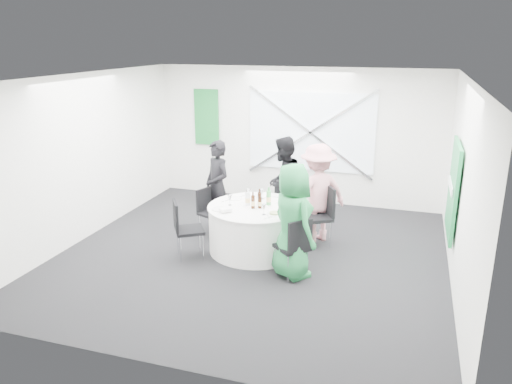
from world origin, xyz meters
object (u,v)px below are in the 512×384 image
(person_woman_pink, at_px, (317,193))
(clear_water_bottle, at_px, (248,199))
(banquet_table, at_px, (256,228))
(chair_front_right, at_px, (295,243))
(green_water_bottle, at_px, (269,198))
(person_man_back, at_px, (283,182))
(chair_back_right, at_px, (322,211))
(person_woman_green, at_px, (293,221))
(chair_back_left, at_px, (208,208))
(chair_front_left, at_px, (184,225))
(person_man_back_left, at_px, (217,186))
(chair_back, at_px, (282,202))

(person_woman_pink, xyz_separation_m, clear_water_bottle, (-0.99, -0.74, 0.03))
(banquet_table, height_order, chair_front_right, chair_front_right)
(person_woman_pink, relative_size, green_water_bottle, 5.69)
(banquet_table, distance_m, person_man_back, 1.29)
(chair_back_right, bearing_deg, green_water_bottle, -92.04)
(chair_front_right, distance_m, person_woman_green, 0.32)
(chair_back_left, height_order, person_woman_green, person_woman_green)
(chair_front_left, bearing_deg, chair_back_left, -30.92)
(chair_back_left, xyz_separation_m, person_man_back_left, (0.07, 0.27, 0.34))
(chair_back_right, xyz_separation_m, chair_front_right, (-0.14, -1.33, -0.06))
(person_woman_pink, bearing_deg, banquet_table, -0.00)
(banquet_table, relative_size, person_man_back_left, 0.95)
(banquet_table, relative_size, chair_back_right, 1.54)
(chair_front_right, bearing_deg, person_woman_green, -95.22)
(chair_back_left, bearing_deg, person_woman_pink, -57.64)
(banquet_table, xyz_separation_m, chair_front_left, (-0.98, -0.63, 0.17))
(person_man_back_left, relative_size, clear_water_bottle, 5.80)
(chair_front_right, xyz_separation_m, person_man_back_left, (-1.78, 1.48, 0.28))
(chair_front_left, height_order, person_man_back, person_man_back)
(chair_back, distance_m, green_water_bottle, 0.96)
(chair_back, relative_size, person_man_back, 0.54)
(chair_back, distance_m, chair_back_right, 0.94)
(banquet_table, relative_size, person_woman_pink, 0.93)
(chair_back_left, xyz_separation_m, clear_water_bottle, (0.87, -0.43, 0.39))
(banquet_table, bearing_deg, clear_water_bottle, 178.99)
(person_man_back, height_order, person_woman_green, person_woman_green)
(person_woman_pink, bearing_deg, chair_back_right, 82.45)
(chair_back_left, xyz_separation_m, person_woman_pink, (1.87, 0.31, 0.36))
(chair_back, xyz_separation_m, clear_water_bottle, (-0.31, -1.03, 0.34))
(chair_front_right, bearing_deg, person_man_back_left, -86.77)
(chair_back_left, bearing_deg, chair_front_left, -155.20)
(chair_back_right, height_order, green_water_bottle, green_water_bottle)
(person_man_back_left, xyz_separation_m, person_woman_green, (1.72, -1.41, 0.03))
(chair_front_left, height_order, person_woman_green, person_woman_green)
(banquet_table, xyz_separation_m, person_woman_pink, (0.85, 0.74, 0.46))
(chair_back, height_order, chair_front_left, chair_front_left)
(chair_back_left, bearing_deg, person_man_back_left, 9.18)
(banquet_table, xyz_separation_m, chair_back_right, (0.98, 0.55, 0.22))
(chair_back, xyz_separation_m, green_water_bottle, (0.01, -0.89, 0.35))
(chair_back_left, bearing_deg, person_man_back, -33.23)
(chair_front_right, height_order, person_man_back, person_man_back)
(banquet_table, height_order, chair_back_left, chair_back_left)
(person_man_back_left, xyz_separation_m, clear_water_bottle, (0.81, -0.70, 0.05))
(banquet_table, bearing_deg, person_man_back, 83.60)
(chair_back_right, height_order, clear_water_bottle, clear_water_bottle)
(person_woman_pink, height_order, clear_water_bottle, person_woman_pink)
(person_woman_green, height_order, clear_water_bottle, person_woman_green)
(chair_back, relative_size, chair_back_right, 0.89)
(chair_back_left, xyz_separation_m, chair_front_left, (0.04, -1.06, 0.07))
(chair_back_right, relative_size, green_water_bottle, 3.43)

